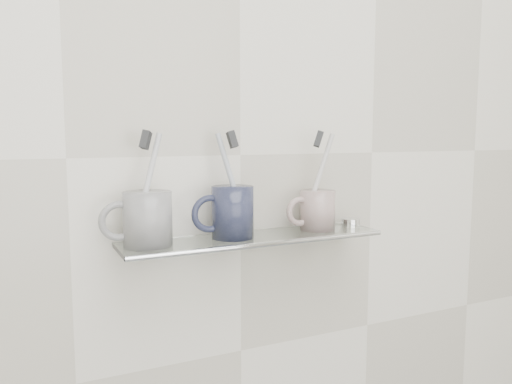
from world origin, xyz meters
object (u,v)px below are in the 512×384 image
mug_center (233,212)px  shelf_glass (254,238)px  mug_left (148,219)px  mug_right (318,210)px

mug_center → shelf_glass: bearing=-4.7°
mug_left → mug_right: (0.34, 0.00, -0.01)m
mug_right → mug_left: bearing=179.2°
shelf_glass → mug_left: 0.20m
mug_left → mug_right: bearing=15.8°
mug_right → shelf_glass: bearing=-178.8°
shelf_glass → mug_left: mug_left is taller
mug_left → mug_center: size_ratio=0.97×
shelf_glass → mug_right: (0.14, 0.00, 0.04)m
shelf_glass → mug_center: 0.07m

